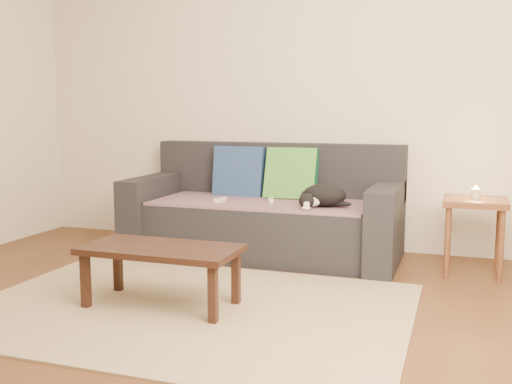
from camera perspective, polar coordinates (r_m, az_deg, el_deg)
ground at (r=3.41m, az=-7.55°, el=-11.77°), size 4.50×4.50×0.00m
back_wall at (r=5.08m, az=2.44°, el=9.60°), size 4.50×0.04×2.60m
sofa at (r=4.75m, az=0.90°, el=-2.28°), size 2.10×0.94×0.87m
throw_blanket at (r=4.64m, az=0.54°, el=-1.00°), size 1.66×0.74×0.02m
cushion_navy at (r=4.95m, az=-1.63°, el=1.89°), size 0.42×0.17×0.43m
cushion_green at (r=4.81m, az=3.38°, el=1.71°), size 0.41×0.22×0.43m
cat at (r=4.38m, az=6.38°, el=-0.37°), size 0.40×0.38×0.17m
wii_remote_a at (r=4.61m, az=-3.46°, el=-0.76°), size 0.05×0.15×0.03m
wii_remote_b at (r=4.57m, az=1.45°, el=-0.81°), size 0.08×0.15×0.03m
side_table at (r=4.42m, az=20.11°, el=-1.81°), size 0.43×0.43×0.53m
candle at (r=4.40m, az=20.19°, el=-0.13°), size 0.06×0.06×0.09m
rug at (r=3.54m, az=-6.45°, el=-10.94°), size 2.50×1.80×0.01m
coffee_table at (r=3.51m, az=-9.04°, el=-5.86°), size 0.90×0.45×0.36m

